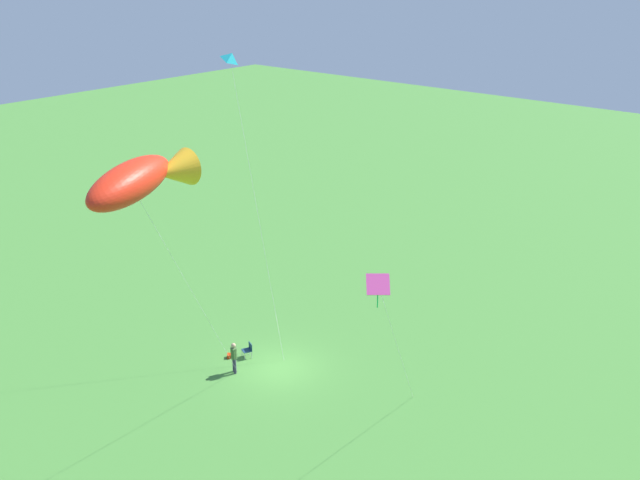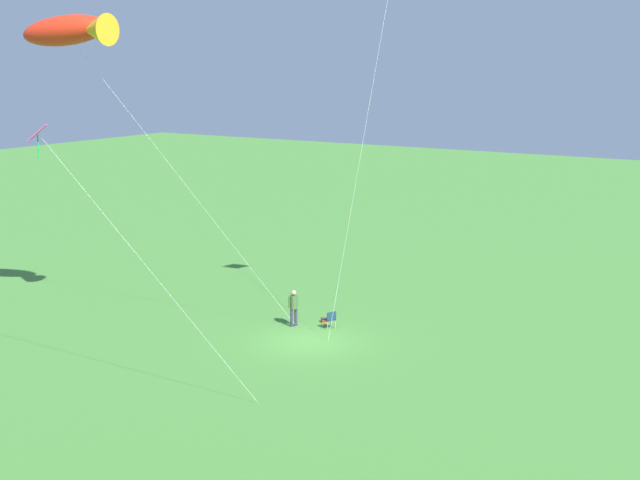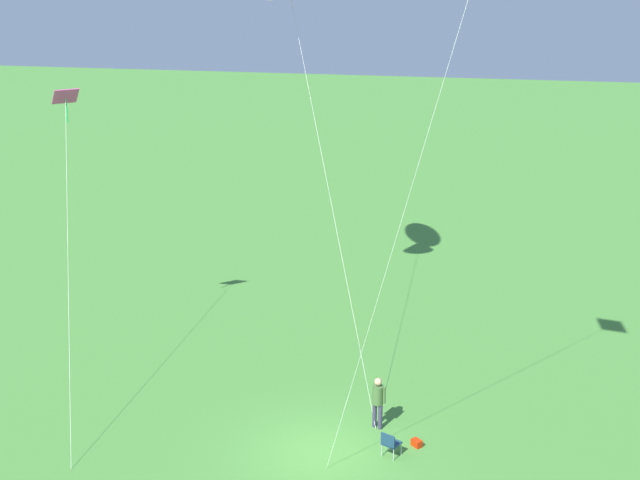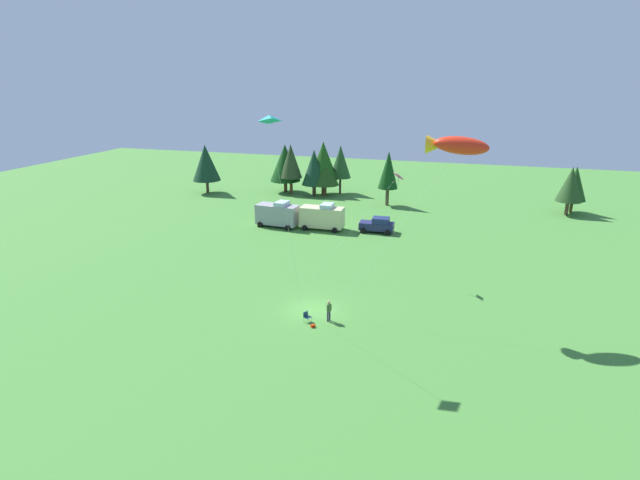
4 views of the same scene
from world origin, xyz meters
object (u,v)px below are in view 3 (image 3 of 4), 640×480
folding_chair (390,443)px  backpack_on_grass (417,443)px  kite_diamond_rainbow (66,109)px  person_kite_flyer (378,399)px

folding_chair → backpack_on_grass: 1.12m
folding_chair → backpack_on_grass: folding_chair is taller
backpack_on_grass → kite_diamond_rainbow: 16.10m
folding_chair → backpack_on_grass: size_ratio=2.56×
kite_diamond_rainbow → person_kite_flyer: bearing=-105.5°
kite_diamond_rainbow → folding_chair: bearing=-111.8°
person_kite_flyer → backpack_on_grass: (-0.88, -1.33, -0.91)m
kite_diamond_rainbow → backpack_on_grass: bearing=-107.6°
person_kite_flyer → kite_diamond_rainbow: size_ratio=0.17×
person_kite_flyer → backpack_on_grass: bearing=-95.6°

